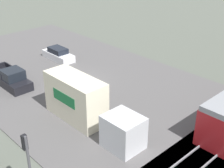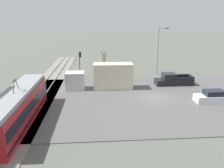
% 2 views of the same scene
% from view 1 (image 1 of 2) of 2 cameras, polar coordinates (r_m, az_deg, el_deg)
% --- Properties ---
extents(ground_plane, '(320.00, 320.00, 0.00)m').
position_cam_1_polar(ground_plane, '(33.28, -5.69, 0.40)').
color(ground_plane, '#565B51').
extents(road_surface, '(20.47, 42.11, 0.08)m').
position_cam_1_polar(road_surface, '(33.26, -5.70, 0.46)').
color(road_surface, '#565454').
rests_on(road_surface, ground).
extents(rail_bed, '(66.98, 4.40, 0.22)m').
position_cam_1_polar(rail_bed, '(24.58, 17.88, -11.08)').
color(rail_bed, gray).
rests_on(rail_bed, ground).
extents(box_truck, '(2.34, 9.84, 3.75)m').
position_cam_1_polar(box_truck, '(25.22, -4.79, -3.89)').
color(box_truck, silver).
rests_on(box_truck, ground).
extents(pickup_truck, '(2.09, 5.84, 1.87)m').
position_cam_1_polar(pickup_truck, '(33.69, -18.08, 0.97)').
color(pickup_truck, black).
rests_on(pickup_truck, ground).
extents(sedan_car_0, '(1.77, 4.64, 1.49)m').
position_cam_1_polar(sedan_car_0, '(39.20, -9.81, 5.33)').
color(sedan_car_0, silver).
rests_on(sedan_car_0, ground).
extents(traffic_light_pole, '(0.28, 0.47, 4.53)m').
position_cam_1_polar(traffic_light_pole, '(18.53, -15.15, -13.06)').
color(traffic_light_pole, '#47474C').
rests_on(traffic_light_pole, ground).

